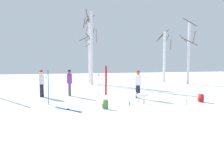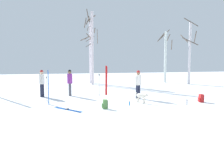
{
  "view_description": "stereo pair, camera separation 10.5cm",
  "coord_description": "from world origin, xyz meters",
  "px_view_note": "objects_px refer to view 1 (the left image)",
  "views": [
    {
      "loc": [
        -3.83,
        -10.94,
        2.31
      ],
      "look_at": [
        -0.68,
        1.53,
        1.0
      ],
      "focal_mm": 37.23,
      "sensor_mm": 36.0,
      "label": 1
    },
    {
      "loc": [
        -3.73,
        -10.97,
        2.31
      ],
      "look_at": [
        -0.68,
        1.53,
        1.0
      ],
      "focal_mm": 37.23,
      "sensor_mm": 36.0,
      "label": 2
    }
  ],
  "objects_px": {
    "person_0": "(41,82)",
    "birch_tree_3": "(92,53)",
    "birch_tree_2": "(89,51)",
    "birch_tree_4": "(164,55)",
    "water_bottle_1": "(187,102)",
    "ski_pair_lying_0": "(68,110)",
    "backpack_1": "(105,104)",
    "ski_poles_0": "(99,84)",
    "water_bottle_0": "(130,103)",
    "ski_poles_1": "(46,88)",
    "birch_tree_1": "(91,46)",
    "ski_pair_planted_1": "(106,81)",
    "dog": "(142,96)",
    "birch_tree_5": "(189,52)",
    "backpack_0": "(201,98)",
    "person_1": "(138,82)",
    "ski_pair_planted_0": "(48,87)",
    "person_2": "(69,81)"
  },
  "relations": [
    {
      "from": "ski_pair_lying_0",
      "to": "birch_tree_5",
      "type": "bearing_deg",
      "value": 37.27
    },
    {
      "from": "person_1",
      "to": "ski_pair_planted_0",
      "type": "bearing_deg",
      "value": -172.71
    },
    {
      "from": "dog",
      "to": "ski_poles_0",
      "type": "distance_m",
      "value": 3.56
    },
    {
      "from": "birch_tree_1",
      "to": "birch_tree_5",
      "type": "height_order",
      "value": "birch_tree_1"
    },
    {
      "from": "backpack_1",
      "to": "ski_pair_planted_1",
      "type": "bearing_deg",
      "value": 76.75
    },
    {
      "from": "ski_pair_lying_0",
      "to": "birch_tree_2",
      "type": "height_order",
      "value": "birch_tree_2"
    },
    {
      "from": "person_2",
      "to": "dog",
      "type": "relative_size",
      "value": 2.32
    },
    {
      "from": "ski_pair_lying_0",
      "to": "birch_tree_5",
      "type": "xyz_separation_m",
      "value": [
        12.11,
        9.22,
        3.15
      ]
    },
    {
      "from": "ski_poles_0",
      "to": "water_bottle_0",
      "type": "height_order",
      "value": "ski_poles_0"
    },
    {
      "from": "dog",
      "to": "ski_pair_lying_0",
      "type": "bearing_deg",
      "value": -169.09
    },
    {
      "from": "birch_tree_4",
      "to": "ski_pair_lying_0",
      "type": "bearing_deg",
      "value": -133.07
    },
    {
      "from": "person_0",
      "to": "birch_tree_3",
      "type": "relative_size",
      "value": 0.3
    },
    {
      "from": "ski_poles_1",
      "to": "water_bottle_0",
      "type": "distance_m",
      "value": 4.71
    },
    {
      "from": "birch_tree_5",
      "to": "dog",
      "type": "bearing_deg",
      "value": -133.91
    },
    {
      "from": "person_2",
      "to": "birch_tree_4",
      "type": "xyz_separation_m",
      "value": [
        10.3,
        7.07,
        1.86
      ]
    },
    {
      "from": "ski_pair_planted_1",
      "to": "water_bottle_1",
      "type": "height_order",
      "value": "ski_pair_planted_1"
    },
    {
      "from": "ski_pair_planted_0",
      "to": "backpack_0",
      "type": "distance_m",
      "value": 8.33
    },
    {
      "from": "birch_tree_2",
      "to": "birch_tree_5",
      "type": "relative_size",
      "value": 1.05
    },
    {
      "from": "ski_pair_planted_0",
      "to": "ski_poles_0",
      "type": "height_order",
      "value": "ski_pair_planted_0"
    },
    {
      "from": "ski_pair_lying_0",
      "to": "ski_poles_1",
      "type": "distance_m",
      "value": 2.73
    },
    {
      "from": "person_0",
      "to": "backpack_1",
      "type": "distance_m",
      "value": 5.55
    },
    {
      "from": "backpack_0",
      "to": "water_bottle_1",
      "type": "height_order",
      "value": "backpack_0"
    },
    {
      "from": "person_0",
      "to": "ski_poles_0",
      "type": "relative_size",
      "value": 1.19
    },
    {
      "from": "ski_poles_1",
      "to": "birch_tree_3",
      "type": "height_order",
      "value": "birch_tree_3"
    },
    {
      "from": "backpack_1",
      "to": "birch_tree_2",
      "type": "bearing_deg",
      "value": 84.65
    },
    {
      "from": "birch_tree_2",
      "to": "birch_tree_4",
      "type": "xyz_separation_m",
      "value": [
        7.74,
        -1.1,
        -0.42
      ]
    },
    {
      "from": "person_0",
      "to": "birch_tree_1",
      "type": "height_order",
      "value": "birch_tree_1"
    },
    {
      "from": "birch_tree_2",
      "to": "person_2",
      "type": "bearing_deg",
      "value": -107.39
    },
    {
      "from": "backpack_1",
      "to": "birch_tree_3",
      "type": "xyz_separation_m",
      "value": [
        1.34,
        12.08,
        2.81
      ]
    },
    {
      "from": "birch_tree_1",
      "to": "backpack_1",
      "type": "bearing_deg",
      "value": -95.87
    },
    {
      "from": "person_1",
      "to": "ski_poles_1",
      "type": "xyz_separation_m",
      "value": [
        -5.34,
        0.15,
        -0.22
      ]
    },
    {
      "from": "birch_tree_4",
      "to": "backpack_1",
      "type": "bearing_deg",
      "value": -127.59
    },
    {
      "from": "ski_poles_0",
      "to": "ski_poles_1",
      "type": "relative_size",
      "value": 1.01
    },
    {
      "from": "water_bottle_0",
      "to": "ski_pair_planted_1",
      "type": "bearing_deg",
      "value": 95.71
    },
    {
      "from": "ski_poles_1",
      "to": "water_bottle_0",
      "type": "bearing_deg",
      "value": -26.9
    },
    {
      "from": "person_0",
      "to": "ski_poles_1",
      "type": "bearing_deg",
      "value": -79.73
    },
    {
      "from": "ski_pair_planted_1",
      "to": "person_0",
      "type": "bearing_deg",
      "value": 176.91
    },
    {
      "from": "water_bottle_0",
      "to": "birch_tree_5",
      "type": "bearing_deg",
      "value": 44.82
    },
    {
      "from": "dog",
      "to": "backpack_0",
      "type": "height_order",
      "value": "dog"
    },
    {
      "from": "birch_tree_1",
      "to": "birch_tree_4",
      "type": "distance_m",
      "value": 7.82
    },
    {
      "from": "ski_pair_lying_0",
      "to": "backpack_1",
      "type": "xyz_separation_m",
      "value": [
        1.75,
        -0.18,
        0.2
      ]
    },
    {
      "from": "backpack_0",
      "to": "birch_tree_4",
      "type": "height_order",
      "value": "birch_tree_4"
    },
    {
      "from": "water_bottle_1",
      "to": "birch_tree_4",
      "type": "xyz_separation_m",
      "value": [
        4.55,
        11.63,
        2.72
      ]
    },
    {
      "from": "dog",
      "to": "ski_poles_1",
      "type": "height_order",
      "value": "ski_poles_1"
    },
    {
      "from": "person_0",
      "to": "water_bottle_1",
      "type": "distance_m",
      "value": 8.81
    },
    {
      "from": "backpack_0",
      "to": "water_bottle_0",
      "type": "xyz_separation_m",
      "value": [
        -4.16,
        0.04,
        -0.11
      ]
    },
    {
      "from": "birch_tree_3",
      "to": "birch_tree_4",
      "type": "distance_m",
      "value": 7.61
    },
    {
      "from": "dog",
      "to": "ski_pair_planted_1",
      "type": "height_order",
      "value": "ski_pair_planted_1"
    },
    {
      "from": "backpack_1",
      "to": "ski_pair_planted_0",
      "type": "bearing_deg",
      "value": 146.15
    },
    {
      "from": "person_1",
      "to": "ski_pair_planted_1",
      "type": "height_order",
      "value": "ski_pair_planted_1"
    }
  ]
}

